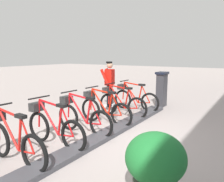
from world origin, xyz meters
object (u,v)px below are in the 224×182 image
at_px(worker_near_rack, 109,82).
at_px(bike_docked_0, 134,98).
at_px(bike_docked_3, 81,116).
at_px(planter_bush, 155,166).
at_px(bike_docked_2, 103,109).
at_px(bike_docked_5, 13,140).
at_px(payment_kiosk, 162,89).
at_px(bike_docked_4, 53,126).
at_px(bike_docked_1, 120,103).

bearing_deg(worker_near_rack, bike_docked_0, -176.30).
xyz_separation_m(bike_docked_0, worker_near_rack, (0.97, 0.06, 0.48)).
height_order(bike_docked_3, planter_bush, bike_docked_3).
bearing_deg(bike_docked_3, bike_docked_2, -90.00).
height_order(bike_docked_3, bike_docked_5, same).
height_order(bike_docked_5, worker_near_rack, worker_near_rack).
bearing_deg(bike_docked_3, payment_kiosk, -98.43).
xyz_separation_m(worker_near_rack, planter_bush, (-3.50, 4.24, -0.37)).
xyz_separation_m(payment_kiosk, bike_docked_5, (0.57, 5.69, -0.24)).
bearing_deg(bike_docked_3, planter_bush, 148.59).
distance_m(payment_kiosk, bike_docked_4, 4.81).
relative_size(bike_docked_0, bike_docked_2, 1.00).
relative_size(payment_kiosk, bike_docked_1, 0.74).
bearing_deg(bike_docked_4, bike_docked_1, -90.00).
height_order(bike_docked_2, worker_near_rack, worker_near_rack).
relative_size(payment_kiosk, bike_docked_2, 0.74).
bearing_deg(planter_bush, payment_kiosk, -70.05).
distance_m(bike_docked_1, bike_docked_5, 3.67).
height_order(payment_kiosk, planter_bush, payment_kiosk).
relative_size(bike_docked_0, bike_docked_1, 1.00).
distance_m(bike_docked_0, bike_docked_3, 2.75).
relative_size(worker_near_rack, planter_bush, 1.71).
distance_m(bike_docked_0, bike_docked_5, 4.59).
bearing_deg(bike_docked_0, planter_bush, 120.50).
bearing_deg(worker_near_rack, bike_docked_2, 118.67).
height_order(bike_docked_2, bike_docked_5, same).
relative_size(bike_docked_4, bike_docked_5, 1.00).
bearing_deg(bike_docked_4, bike_docked_5, 90.00).
xyz_separation_m(bike_docked_1, bike_docked_4, (0.00, 2.75, 0.00)).
bearing_deg(bike_docked_3, bike_docked_1, -90.00).
relative_size(bike_docked_1, bike_docked_4, 1.00).
xyz_separation_m(bike_docked_0, bike_docked_1, (0.00, 0.92, 0.00)).
bearing_deg(planter_bush, bike_docked_5, 6.50).
distance_m(bike_docked_1, worker_near_rack, 1.38).
distance_m(bike_docked_0, bike_docked_1, 0.92).
bearing_deg(bike_docked_5, bike_docked_2, -90.00).
distance_m(bike_docked_5, worker_near_rack, 4.65).
relative_size(bike_docked_3, bike_docked_5, 1.00).
bearing_deg(bike_docked_4, payment_kiosk, -96.83).
xyz_separation_m(bike_docked_2, planter_bush, (-2.53, 2.47, 0.11)).
distance_m(bike_docked_1, bike_docked_4, 2.75).
bearing_deg(bike_docked_2, bike_docked_1, -90.00).
xyz_separation_m(bike_docked_1, bike_docked_3, (0.00, 1.84, 0.00)).
height_order(bike_docked_0, planter_bush, bike_docked_0).
bearing_deg(bike_docked_4, bike_docked_2, -90.00).
height_order(bike_docked_1, bike_docked_2, same).
xyz_separation_m(bike_docked_2, worker_near_rack, (0.97, -1.77, 0.48)).
relative_size(bike_docked_2, bike_docked_5, 1.00).
relative_size(bike_docked_1, worker_near_rack, 1.04).
height_order(bike_docked_0, bike_docked_1, same).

